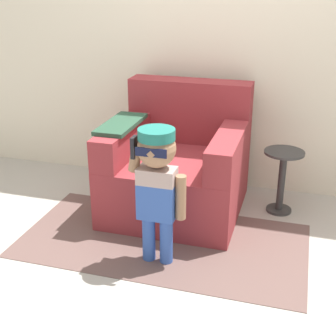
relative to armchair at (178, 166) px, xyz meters
The scene contains 6 objects.
ground_plane 0.41m from the armchair, 47.77° to the right, with size 10.00×10.00×0.00m, color #ADA89E.
wall_back 1.12m from the armchair, 75.29° to the left, with size 10.00×0.05×2.60m.
armchair is the anchor object (origin of this frame).
person_child 0.82m from the armchair, 84.17° to the right, with size 0.36×0.27×0.89m.
side_table 0.79m from the armchair, 10.12° to the left, with size 0.30×0.30×0.50m.
rug 0.64m from the armchair, 85.77° to the right, with size 1.95×1.00×0.01m.
Camera 1 is at (0.72, -3.06, 1.71)m, focal length 50.00 mm.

